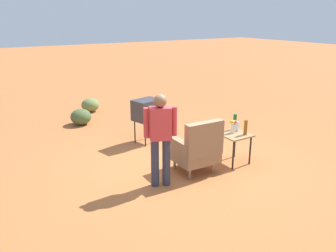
% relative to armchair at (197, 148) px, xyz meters
% --- Properties ---
extents(ground_plane, '(60.00, 60.00, 0.00)m').
position_rel_armchair_xyz_m(ground_plane, '(0.12, -0.27, -0.50)').
color(ground_plane, '#AD6033').
extents(armchair, '(0.80, 0.80, 1.06)m').
position_rel_armchair_xyz_m(armchair, '(0.00, 0.00, 0.00)').
color(armchair, '#937047').
rests_on(armchair, ground).
extents(side_table, '(0.56, 0.56, 0.62)m').
position_rel_armchair_xyz_m(side_table, '(-0.91, 0.03, 0.03)').
color(side_table, black).
rests_on(side_table, ground).
extents(tv_on_stand, '(0.69, 0.57, 1.03)m').
position_rel_armchair_xyz_m(tv_on_stand, '(-0.00, -1.95, 0.28)').
color(tv_on_stand, black).
rests_on(tv_on_stand, ground).
extents(person_standing, '(0.53, 0.34, 1.64)m').
position_rel_armchair_xyz_m(person_standing, '(0.84, 0.08, 0.44)').
color(person_standing, '#2D3347').
rests_on(person_standing, ground).
extents(bottle_tall_amber, '(0.07, 0.07, 0.30)m').
position_rel_armchair_xyz_m(bottle_tall_amber, '(-1.05, 0.17, 0.27)').
color(bottle_tall_amber, brown).
rests_on(bottle_tall_amber, side_table).
extents(bottle_short_clear, '(0.06, 0.06, 0.20)m').
position_rel_armchair_xyz_m(bottle_short_clear, '(-1.05, -0.07, 0.22)').
color(bottle_short_clear, silver).
rests_on(bottle_short_clear, side_table).
extents(bottle_wine_green, '(0.07, 0.07, 0.32)m').
position_rel_armchair_xyz_m(bottle_wine_green, '(-1.11, -0.21, 0.28)').
color(bottle_wine_green, '#1E5623').
rests_on(bottle_wine_green, side_table).
extents(flower_vase, '(0.14, 0.10, 0.27)m').
position_rel_armchair_xyz_m(flower_vase, '(-0.92, -0.04, 0.27)').
color(flower_vase, silver).
rests_on(flower_vase, side_table).
extents(shrub_near, '(0.54, 0.54, 0.42)m').
position_rel_armchair_xyz_m(shrub_near, '(0.18, -5.28, -0.29)').
color(shrub_near, olive).
rests_on(shrub_near, ground).
extents(shrub_far, '(0.27, 0.27, 0.21)m').
position_rel_armchair_xyz_m(shrub_far, '(-1.37, -3.93, -0.39)').
color(shrub_far, '#516B38').
rests_on(shrub_far, ground).
extents(shrub_lone, '(0.56, 0.56, 0.43)m').
position_rel_armchair_xyz_m(shrub_lone, '(0.86, -4.14, -0.28)').
color(shrub_lone, '#475B33').
rests_on(shrub_lone, ground).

